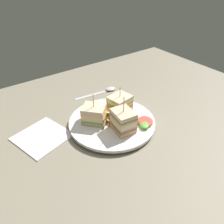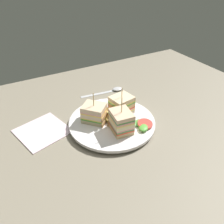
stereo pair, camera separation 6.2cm
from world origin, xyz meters
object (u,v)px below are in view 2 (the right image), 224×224
sandwich_wedge_1 (121,105)px  chip_pile (112,115)px  napkin (43,131)px  plate (112,122)px  sandwich_wedge_0 (121,122)px  spoon (112,90)px  sandwich_wedge_2 (94,113)px

sandwich_wedge_1 → chip_pile: size_ratio=1.21×
napkin → plate: bearing=159.6°
sandwich_wedge_0 → chip_pile: sandwich_wedge_0 is taller
sandwich_wedge_1 → spoon: bearing=-118.8°
sandwich_wedge_1 → napkin: bearing=-21.2°
sandwich_wedge_2 → spoon: size_ratio=0.57×
chip_pile → spoon: (-9.23, -16.66, -2.46)cm
sandwich_wedge_1 → chip_pile: (4.00, 1.52, -1.43)cm
plate → sandwich_wedge_2: sandwich_wedge_2 is taller
sandwich_wedge_2 → napkin: 15.37cm
sandwich_wedge_2 → napkin: bearing=-149.4°
chip_pile → sandwich_wedge_2: bearing=-22.2°
plate → spoon: 19.90cm
sandwich_wedge_0 → plate: bearing=4.8°
sandwich_wedge_1 → chip_pile: 4.51cm
plate → napkin: size_ratio=1.94×
sandwich_wedge_0 → chip_pile: (-0.67, -5.70, -1.71)cm
plate → chip_pile: chip_pile is taller
sandwich_wedge_1 → sandwich_wedge_2: size_ratio=0.94×
chip_pile → plate: bearing=56.7°
napkin → sandwich_wedge_1: bearing=168.5°
plate → sandwich_wedge_2: (4.23, -2.63, 3.12)cm
chip_pile → napkin: size_ratio=0.55×
sandwich_wedge_0 → spoon: 24.81cm
sandwich_wedge_0 → sandwich_wedge_1: size_ratio=1.23×
spoon → chip_pile: bearing=-112.3°
spoon → napkin: size_ratio=1.24×
plate → napkin: (18.50, -6.89, -0.71)cm
plate → napkin: bearing=-20.4°
chip_pile → napkin: chip_pile is taller
sandwich_wedge_1 → plate: bearing=16.8°
sandwich_wedge_1 → spoon: size_ratio=0.53×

